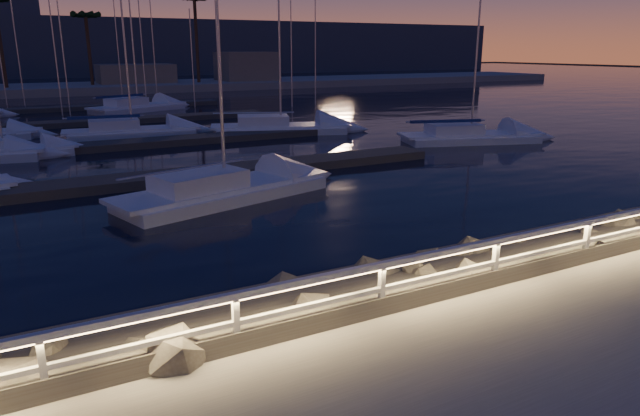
{
  "coord_description": "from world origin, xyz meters",
  "views": [
    {
      "loc": [
        -7.93,
        -8.47,
        5.03
      ],
      "look_at": [
        -1.21,
        4.0,
        1.05
      ],
      "focal_mm": 32.0,
      "sensor_mm": 36.0,
      "label": 1
    }
  ],
  "objects_px": {
    "guard_rail": "(459,259)",
    "sailboat_f": "(0,152)",
    "sailboat_h": "(277,127)",
    "sailboat_d": "(467,135)",
    "sailboat_g": "(129,131)",
    "sailboat_c": "(220,189)",
    "sailboat_k": "(136,106)"
  },
  "relations": [
    {
      "from": "sailboat_f",
      "to": "sailboat_h",
      "type": "relative_size",
      "value": 0.76
    },
    {
      "from": "sailboat_c",
      "to": "sailboat_d",
      "type": "xyz_separation_m",
      "value": [
        18.03,
        6.19,
        -0.02
      ]
    },
    {
      "from": "sailboat_h",
      "to": "sailboat_g",
      "type": "bearing_deg",
      "value": -177.74
    },
    {
      "from": "sailboat_d",
      "to": "sailboat_k",
      "type": "height_order",
      "value": "sailboat_k"
    },
    {
      "from": "guard_rail",
      "to": "sailboat_d",
      "type": "height_order",
      "value": "sailboat_d"
    },
    {
      "from": "sailboat_c",
      "to": "sailboat_g",
      "type": "distance_m",
      "value": 18.24
    },
    {
      "from": "sailboat_g",
      "to": "sailboat_c",
      "type": "bearing_deg",
      "value": -83.21
    },
    {
      "from": "sailboat_h",
      "to": "guard_rail",
      "type": "bearing_deg",
      "value": -86.7
    },
    {
      "from": "sailboat_d",
      "to": "sailboat_k",
      "type": "relative_size",
      "value": 0.95
    },
    {
      "from": "guard_rail",
      "to": "sailboat_f",
      "type": "xyz_separation_m",
      "value": [
        -8.65,
        25.45,
        -0.96
      ]
    },
    {
      "from": "guard_rail",
      "to": "sailboat_d",
      "type": "distance_m",
      "value": 24.74
    },
    {
      "from": "sailboat_h",
      "to": "sailboat_d",
      "type": "bearing_deg",
      "value": -26.38
    },
    {
      "from": "guard_rail",
      "to": "sailboat_g",
      "type": "xyz_separation_m",
      "value": [
        -1.25,
        30.17,
        -0.93
      ]
    },
    {
      "from": "sailboat_k",
      "to": "sailboat_g",
      "type": "bearing_deg",
      "value": -126.66
    },
    {
      "from": "sailboat_g",
      "to": "sailboat_d",
      "type": "bearing_deg",
      "value": -27.01
    },
    {
      "from": "sailboat_d",
      "to": "sailboat_k",
      "type": "bearing_deg",
      "value": 135.12
    },
    {
      "from": "sailboat_f",
      "to": "sailboat_g",
      "type": "bearing_deg",
      "value": 27.25
    },
    {
      "from": "sailboat_h",
      "to": "sailboat_k",
      "type": "height_order",
      "value": "sailboat_h"
    },
    {
      "from": "guard_rail",
      "to": "sailboat_f",
      "type": "bearing_deg",
      "value": 108.76
    },
    {
      "from": "sailboat_h",
      "to": "sailboat_k",
      "type": "xyz_separation_m",
      "value": [
        -5.73,
        18.96,
        0.02
      ]
    },
    {
      "from": "sailboat_g",
      "to": "sailboat_h",
      "type": "height_order",
      "value": "sailboat_h"
    },
    {
      "from": "sailboat_f",
      "to": "sailboat_c",
      "type": "bearing_deg",
      "value": -66.56
    },
    {
      "from": "guard_rail",
      "to": "sailboat_k",
      "type": "bearing_deg",
      "value": 87.12
    },
    {
      "from": "sailboat_g",
      "to": "sailboat_h",
      "type": "relative_size",
      "value": 0.91
    },
    {
      "from": "guard_rail",
      "to": "sailboat_k",
      "type": "height_order",
      "value": "sailboat_k"
    },
    {
      "from": "sailboat_h",
      "to": "sailboat_k",
      "type": "distance_m",
      "value": 19.81
    },
    {
      "from": "sailboat_d",
      "to": "sailboat_f",
      "type": "distance_m",
      "value": 26.49
    },
    {
      "from": "sailboat_c",
      "to": "sailboat_f",
      "type": "xyz_separation_m",
      "value": [
        -7.42,
        13.51,
        -0.04
      ]
    },
    {
      "from": "guard_rail",
      "to": "sailboat_c",
      "type": "bearing_deg",
      "value": 95.84
    },
    {
      "from": "sailboat_c",
      "to": "sailboat_f",
      "type": "bearing_deg",
      "value": 103.27
    },
    {
      "from": "sailboat_c",
      "to": "sailboat_g",
      "type": "bearing_deg",
      "value": 74.57
    },
    {
      "from": "guard_rail",
      "to": "sailboat_f",
      "type": "distance_m",
      "value": 26.89
    }
  ]
}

